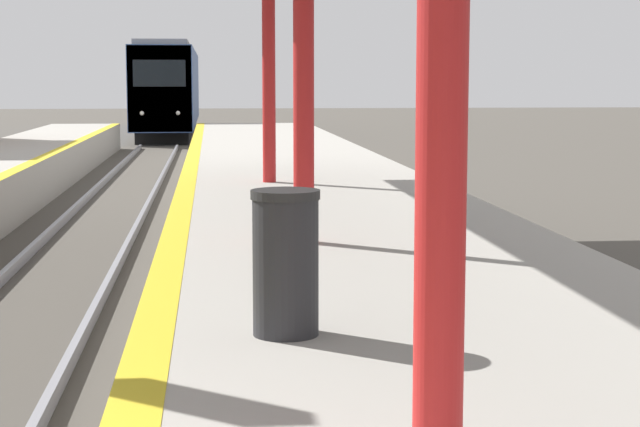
% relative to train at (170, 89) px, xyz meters
% --- Properties ---
extents(train, '(2.64, 22.12, 4.36)m').
position_rel_train_xyz_m(train, '(0.00, 0.00, 0.00)').
color(train, black).
rests_on(train, ground).
extents(trash_bin, '(0.46, 0.46, 0.98)m').
position_rel_train_xyz_m(trash_bin, '(2.55, -47.83, -0.74)').
color(trash_bin, '#262628').
rests_on(trash_bin, platform_right).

